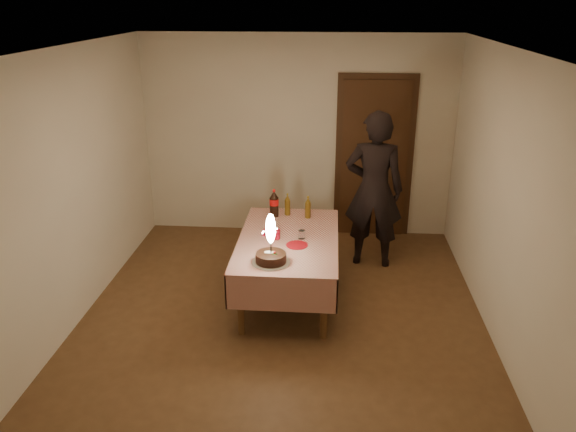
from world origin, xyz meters
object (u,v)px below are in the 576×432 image
Objects in this scene: amber_bottle_right at (308,208)px; dining_table at (288,246)px; amber_bottle_left at (287,205)px; photographer at (374,190)px; red_cup at (276,234)px; red_plate at (297,245)px; clear_cup at (302,235)px; cola_bottle at (274,203)px; birthday_cake at (271,251)px.

dining_table is at bearing -106.29° from amber_bottle_right.
photographer reaches higher than amber_bottle_left.
red_cup reaches higher than dining_table.
amber_bottle_right is 0.82m from photographer.
red_plate is (0.10, -0.17, 0.10)m from dining_table.
red_plate is at bearing -127.20° from photographer.
cola_bottle is at bearing 119.73° from clear_cup.
birthday_cake reaches higher than red_cup.
red_cup is at bearing -95.11° from amber_bottle_left.
red_cup is 0.39× the size of amber_bottle_right.
red_cup is (-0.12, -0.02, 0.14)m from dining_table.
clear_cup is 1.21m from photographer.
red_cup is (-0.22, 0.15, 0.05)m from red_plate.
amber_bottle_right is (0.17, 0.59, 0.21)m from dining_table.
clear_cup is at bearing -60.27° from cola_bottle.
red_plate is 0.12× the size of photographer.
red_plate is 0.85m from cola_bottle.
red_plate is 0.69× the size of cola_bottle.
amber_bottle_left reaches higher than clear_cup.
birthday_cake is at bearing -89.43° from red_cup.
amber_bottle_right is (0.04, 0.59, 0.07)m from clear_cup.
photographer is (1.04, 0.93, 0.19)m from red_cup.
birthday_cake is 0.63m from clear_cup.
photographer is (0.98, 0.25, 0.12)m from amber_bottle_left.
dining_table is 0.93× the size of photographer.
photographer reaches higher than clear_cup.
birthday_cake is 1.54× the size of cola_bottle.
amber_bottle_left is (0.15, 0.05, -0.03)m from cola_bottle.
cola_bottle reaches higher than red_cup.
amber_bottle_left is (0.06, 1.23, 0.00)m from birthday_cake.
amber_bottle_left is at bearing 20.22° from cola_bottle.
amber_bottle_right is at bearing -156.91° from photographer.
red_plate is 0.77m from amber_bottle_right.
cola_bottle reaches higher than dining_table.
cola_bottle is 1.17m from photographer.
dining_table is at bearing 8.09° from red_cup.
amber_bottle_left reaches higher than dining_table.
dining_table is 0.19m from clear_cup.
photographer is at bearing 54.95° from birthday_cake.
dining_table is at bearing -135.31° from photographer.
red_plate is 2.20× the size of red_cup.
amber_bottle_right is (0.38, -0.02, -0.03)m from cola_bottle.
clear_cup is 0.35× the size of amber_bottle_left.
dining_table is 0.19m from red_cup.
cola_bottle is (-0.21, 0.61, 0.25)m from dining_table.
red_plate is at bearing -95.46° from amber_bottle_right.
birthday_cake is (-0.12, -0.57, 0.21)m from dining_table.
amber_bottle_right is at bearing -2.81° from cola_bottle.
birthday_cake is at bearing -85.60° from cola_bottle.
birthday_cake is 0.47m from red_plate.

